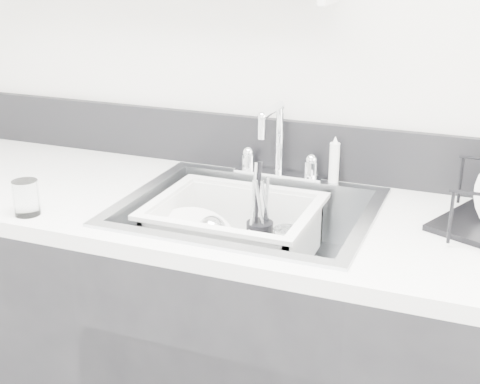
% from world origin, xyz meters
% --- Properties ---
extents(counter_run, '(3.20, 0.62, 0.92)m').
position_xyz_m(counter_run, '(0.00, 1.19, 0.46)').
color(counter_run, black).
rests_on(counter_run, ground).
extents(backsplash, '(3.20, 0.02, 0.16)m').
position_xyz_m(backsplash, '(0.00, 1.49, 1.00)').
color(backsplash, black).
rests_on(backsplash, counter_run).
extents(sink, '(0.64, 0.52, 0.20)m').
position_xyz_m(sink, '(0.00, 1.19, 0.83)').
color(sink, silver).
rests_on(sink, counter_run).
extents(faucet, '(0.26, 0.18, 0.23)m').
position_xyz_m(faucet, '(0.00, 1.44, 0.98)').
color(faucet, silver).
rests_on(faucet, counter_run).
extents(side_sprayer, '(0.03, 0.03, 0.14)m').
position_xyz_m(side_sprayer, '(0.16, 1.44, 0.99)').
color(side_sprayer, white).
rests_on(side_sprayer, counter_run).
extents(wash_tub, '(0.47, 0.41, 0.17)m').
position_xyz_m(wash_tub, '(-0.04, 1.21, 0.84)').
color(wash_tub, white).
rests_on(wash_tub, sink).
extents(plate_stack, '(0.27, 0.26, 0.10)m').
position_xyz_m(plate_stack, '(-0.14, 1.17, 0.80)').
color(plate_stack, white).
rests_on(plate_stack, wash_tub).
extents(utensil_cup, '(0.07, 0.07, 0.24)m').
position_xyz_m(utensil_cup, '(0.01, 1.25, 0.82)').
color(utensil_cup, black).
rests_on(utensil_cup, wash_tub).
extents(ladle, '(0.30, 0.26, 0.09)m').
position_xyz_m(ladle, '(-0.05, 1.17, 0.81)').
color(ladle, silver).
rests_on(ladle, wash_tub).
extents(tumbler_in_tub, '(0.07, 0.07, 0.10)m').
position_xyz_m(tumbler_in_tub, '(0.10, 1.22, 0.82)').
color(tumbler_in_tub, white).
rests_on(tumbler_in_tub, wash_tub).
extents(tumbler_counter, '(0.07, 0.07, 0.09)m').
position_xyz_m(tumbler_counter, '(-0.49, 0.95, 0.96)').
color(tumbler_counter, white).
rests_on(tumbler_counter, counter_run).
extents(bowl_small, '(0.14, 0.14, 0.03)m').
position_xyz_m(bowl_small, '(0.09, 1.11, 0.78)').
color(bowl_small, white).
rests_on(bowl_small, wash_tub).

